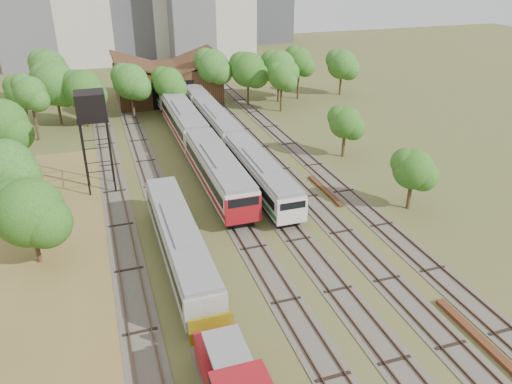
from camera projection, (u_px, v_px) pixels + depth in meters
name	position (u px, v px, depth m)	size (l,w,h in m)	color
ground	(333.00, 324.00, 32.47)	(240.00, 240.00, 0.00)	#475123
dry_grass_patch	(43.00, 306.00, 34.15)	(14.00, 60.00, 0.04)	brown
tracks	(223.00, 177.00, 53.61)	(24.60, 80.00, 0.19)	#4C473D
railcar_red_set	(199.00, 144.00, 56.90)	(3.24, 34.58, 4.01)	black
railcar_green_set	(217.00, 123.00, 64.64)	(2.81, 52.08, 3.47)	black
railcar_rear	(162.00, 89.00, 80.23)	(3.05, 16.08, 3.77)	black
old_grey_coach	(180.00, 241.00, 38.19)	(2.80, 18.00, 3.46)	black
water_tower	(91.00, 108.00, 47.43)	(2.90, 2.90, 10.03)	black
rail_pile_near	(482.00, 342.00, 30.83)	(0.57, 8.50, 0.28)	#592E19
rail_pile_far	(325.00, 191.00, 50.39)	(0.45, 7.24, 0.24)	#592E19
maintenance_shed	(167.00, 82.00, 80.43)	(16.45, 11.55, 7.58)	#372014
tree_band_left	(17.00, 144.00, 48.51)	(8.59, 77.01, 8.73)	#382616
tree_band_far	(195.00, 74.00, 73.75)	(49.96, 10.38, 8.67)	#382616
tree_band_right	(334.00, 114.00, 59.33)	(4.11, 37.32, 7.25)	#382616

